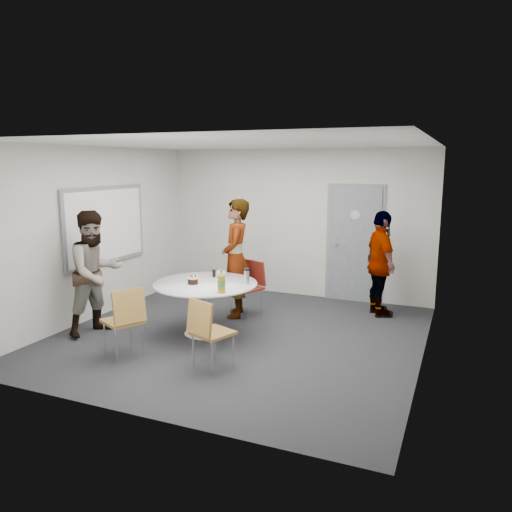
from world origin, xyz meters
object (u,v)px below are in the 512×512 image
at_px(chair_near_left, 126,316).
at_px(person_left, 96,273).
at_px(chair_far, 250,282).
at_px(whiteboard, 106,225).
at_px(person_main, 236,259).
at_px(person_right, 381,264).
at_px(table, 207,290).
at_px(chair_near_right, 207,328).
at_px(door, 355,244).

relative_size(chair_near_left, person_left, 0.51).
height_order(chair_near_left, chair_far, chair_near_left).
relative_size(whiteboard, chair_near_left, 2.07).
relative_size(chair_near_left, person_main, 0.49).
height_order(person_main, person_right, person_main).
bearing_deg(table, chair_near_right, -61.46).
relative_size(table, person_left, 0.82).
height_order(whiteboard, chair_near_right, whiteboard).
relative_size(chair_near_right, person_right, 0.52).
bearing_deg(door, table, -120.24).
height_order(whiteboard, person_right, whiteboard).
bearing_deg(person_main, person_left, -66.07).
bearing_deg(door, person_right, -51.44).
bearing_deg(table, door, 59.76).
relative_size(door, chair_near_left, 2.31).
bearing_deg(chair_near_left, table, 3.67).
relative_size(table, chair_near_left, 1.60).
distance_m(table, person_left, 1.62).
distance_m(door, person_left, 4.40).
bearing_deg(chair_near_right, door, 96.93).
xyz_separation_m(table, chair_far, (0.18, 1.13, -0.12)).
bearing_deg(door, whiteboard, -147.34).
relative_size(door, whiteboard, 1.12).
relative_size(door, chair_far, 2.38).
bearing_deg(chair_near_left, person_main, 14.35).
height_order(chair_far, person_right, person_right).
bearing_deg(person_right, table, 102.66).
bearing_deg(person_left, chair_near_left, -105.93).
height_order(chair_near_right, chair_far, chair_far).
bearing_deg(person_left, door, -27.03).
relative_size(chair_near_left, person_right, 0.54).
relative_size(chair_far, person_main, 0.47).
distance_m(chair_near_left, person_right, 4.07).
xyz_separation_m(table, person_main, (-0.01, 0.99, 0.28)).
bearing_deg(person_main, chair_far, 104.58).
relative_size(chair_far, person_left, 0.50).
height_order(door, chair_far, door).
bearing_deg(chair_far, chair_near_left, 94.79).
distance_m(table, chair_near_right, 1.28).
bearing_deg(chair_near_right, chair_far, 121.55).
bearing_deg(whiteboard, chair_far, 19.39).
xyz_separation_m(chair_far, person_main, (-0.19, -0.14, 0.40)).
height_order(table, chair_near_left, table).
distance_m(chair_near_left, person_left, 1.22).
bearing_deg(person_left, chair_near_right, -88.62).
xyz_separation_m(chair_near_right, person_main, (-0.62, 2.11, 0.41)).
xyz_separation_m(door, chair_near_left, (-2.06, -3.81, -0.46)).
distance_m(chair_near_right, chair_far, 2.29).
bearing_deg(chair_near_right, person_right, 84.37).
xyz_separation_m(whiteboard, chair_near_right, (2.63, -1.48, -0.91)).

